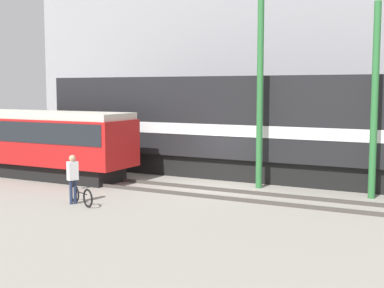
% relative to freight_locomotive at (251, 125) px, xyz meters
% --- Properties ---
extents(ground_plane, '(120.00, 120.00, 0.00)m').
position_rel_freight_locomotive_xyz_m(ground_plane, '(-0.63, -3.08, -2.43)').
color(ground_plane, gray).
extents(track_near, '(60.00, 1.50, 0.14)m').
position_rel_freight_locomotive_xyz_m(track_near, '(-0.63, -4.28, -2.36)').
color(track_near, '#47423D').
rests_on(track_near, ground).
extents(track_far, '(60.00, 1.50, 0.14)m').
position_rel_freight_locomotive_xyz_m(track_far, '(-0.63, 0.00, -2.36)').
color(track_far, '#47423D').
rests_on(track_far, ground).
extents(building_backdrop, '(34.56, 6.00, 15.03)m').
position_rel_freight_locomotive_xyz_m(building_backdrop, '(-0.63, 9.09, 5.09)').
color(building_backdrop, '#99999E').
rests_on(building_backdrop, ground).
extents(freight_locomotive, '(19.93, 3.04, 5.21)m').
position_rel_freight_locomotive_xyz_m(freight_locomotive, '(0.00, 0.00, 0.00)').
color(freight_locomotive, black).
rests_on(freight_locomotive, ground).
extents(streetcar, '(9.24, 2.54, 3.03)m').
position_rel_freight_locomotive_xyz_m(streetcar, '(-8.62, -4.28, -0.69)').
color(streetcar, black).
rests_on(streetcar, ground).
extents(bicycle, '(1.54, 0.76, 0.71)m').
position_rel_freight_locomotive_xyz_m(bicycle, '(-3.11, -8.13, -2.10)').
color(bicycle, black).
rests_on(bicycle, ground).
extents(person, '(0.35, 0.42, 1.75)m').
position_rel_freight_locomotive_xyz_m(person, '(-3.48, -8.12, -1.36)').
color(person, '#232D4C').
rests_on(person, ground).
extents(utility_pole_left, '(0.26, 0.26, 9.98)m').
position_rel_freight_locomotive_xyz_m(utility_pole_left, '(1.23, -2.14, 2.57)').
color(utility_pole_left, '#2D7238').
rests_on(utility_pole_left, ground).
extents(utility_pole_center, '(0.26, 0.26, 7.21)m').
position_rel_freight_locomotive_xyz_m(utility_pole_center, '(5.69, -2.14, 1.18)').
color(utility_pole_center, '#2D7238').
rests_on(utility_pole_center, ground).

